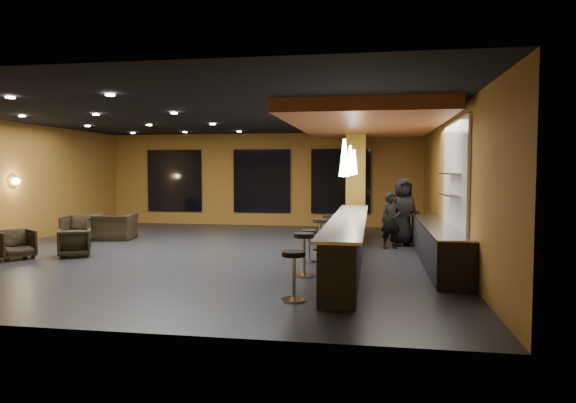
% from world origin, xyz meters
% --- Properties ---
extents(floor, '(12.00, 13.00, 0.10)m').
position_xyz_m(floor, '(0.00, 0.00, -0.05)').
color(floor, black).
rests_on(floor, ground).
extents(ceiling, '(12.00, 13.00, 0.10)m').
position_xyz_m(ceiling, '(0.00, 0.00, 3.55)').
color(ceiling, black).
extents(wall_back, '(12.00, 0.10, 3.50)m').
position_xyz_m(wall_back, '(0.00, 6.55, 1.75)').
color(wall_back, brown).
rests_on(wall_back, floor).
extents(wall_front, '(12.00, 0.10, 3.50)m').
position_xyz_m(wall_front, '(0.00, -6.55, 1.75)').
color(wall_front, brown).
rests_on(wall_front, floor).
extents(wall_right, '(0.10, 13.00, 3.50)m').
position_xyz_m(wall_right, '(6.05, 0.00, 1.75)').
color(wall_right, brown).
rests_on(wall_right, floor).
extents(wood_soffit, '(3.60, 8.00, 0.28)m').
position_xyz_m(wood_soffit, '(4.00, 1.00, 3.36)').
color(wood_soffit, brown).
rests_on(wood_soffit, ceiling).
extents(window_left, '(2.20, 0.06, 2.40)m').
position_xyz_m(window_left, '(-3.50, 6.44, 1.70)').
color(window_left, black).
rests_on(window_left, wall_back).
extents(window_center, '(2.20, 0.06, 2.40)m').
position_xyz_m(window_center, '(0.00, 6.44, 1.70)').
color(window_center, black).
rests_on(window_center, wall_back).
extents(window_right, '(2.20, 0.06, 2.40)m').
position_xyz_m(window_right, '(3.00, 6.44, 1.70)').
color(window_right, black).
rests_on(window_right, wall_back).
extents(tile_backsplash, '(0.06, 3.20, 2.40)m').
position_xyz_m(tile_backsplash, '(5.96, -1.00, 2.00)').
color(tile_backsplash, white).
rests_on(tile_backsplash, wall_right).
extents(bar_counter, '(0.60, 8.00, 1.00)m').
position_xyz_m(bar_counter, '(3.65, -1.00, 0.50)').
color(bar_counter, black).
rests_on(bar_counter, floor).
extents(bar_top, '(0.78, 8.10, 0.05)m').
position_xyz_m(bar_top, '(3.65, -1.00, 1.02)').
color(bar_top, white).
rests_on(bar_top, bar_counter).
extents(prep_counter, '(0.70, 6.00, 0.86)m').
position_xyz_m(prep_counter, '(5.65, -0.50, 0.43)').
color(prep_counter, black).
rests_on(prep_counter, floor).
extents(prep_top, '(0.72, 6.00, 0.03)m').
position_xyz_m(prep_top, '(5.65, -0.50, 0.89)').
color(prep_top, silver).
rests_on(prep_top, prep_counter).
extents(wall_shelf_lower, '(0.30, 1.50, 0.03)m').
position_xyz_m(wall_shelf_lower, '(5.82, -1.20, 1.60)').
color(wall_shelf_lower, silver).
rests_on(wall_shelf_lower, wall_right).
extents(wall_shelf_upper, '(0.30, 1.50, 0.03)m').
position_xyz_m(wall_shelf_upper, '(5.82, -1.20, 2.05)').
color(wall_shelf_upper, silver).
rests_on(wall_shelf_upper, wall_right).
extents(column, '(0.60, 0.60, 3.50)m').
position_xyz_m(column, '(3.65, 3.60, 1.75)').
color(column, olive).
rests_on(column, floor).
extents(wall_sconce, '(0.22, 0.22, 0.22)m').
position_xyz_m(wall_sconce, '(-5.88, 0.50, 1.80)').
color(wall_sconce, '#FFE5B2').
rests_on(wall_sconce, wall_left).
extents(pendant_0, '(0.20, 0.20, 0.70)m').
position_xyz_m(pendant_0, '(3.65, -3.00, 2.35)').
color(pendant_0, white).
rests_on(pendant_0, wood_soffit).
extents(pendant_1, '(0.20, 0.20, 0.70)m').
position_xyz_m(pendant_1, '(3.65, -0.50, 2.35)').
color(pendant_1, white).
rests_on(pendant_1, wood_soffit).
extents(pendant_2, '(0.20, 0.20, 0.70)m').
position_xyz_m(pendant_2, '(3.65, 2.00, 2.35)').
color(pendant_2, white).
rests_on(pendant_2, wood_soffit).
extents(staff_a, '(0.64, 0.52, 1.53)m').
position_xyz_m(staff_a, '(4.67, 1.33, 0.76)').
color(staff_a, black).
rests_on(staff_a, floor).
extents(staff_b, '(0.85, 0.69, 1.64)m').
position_xyz_m(staff_b, '(5.12, 2.23, 0.82)').
color(staff_b, black).
rests_on(staff_b, floor).
extents(staff_c, '(1.08, 0.91, 1.89)m').
position_xyz_m(staff_c, '(5.02, 1.96, 0.95)').
color(staff_c, black).
rests_on(staff_c, floor).
extents(armchair_a, '(1.06, 1.05, 0.70)m').
position_xyz_m(armchair_a, '(-4.21, -1.76, 0.35)').
color(armchair_a, black).
rests_on(armchair_a, floor).
extents(armchair_b, '(0.99, 1.00, 0.68)m').
position_xyz_m(armchair_b, '(-3.03, -1.21, 0.34)').
color(armchair_b, black).
rests_on(armchair_b, floor).
extents(armchair_c, '(0.94, 0.96, 0.77)m').
position_xyz_m(armchair_c, '(-4.43, 1.26, 0.39)').
color(armchair_c, black).
rests_on(armchair_c, floor).
extents(armchair_d, '(1.34, 1.21, 0.78)m').
position_xyz_m(armchair_d, '(-3.60, 1.79, 0.39)').
color(armchair_d, black).
rests_on(armchair_d, floor).
extents(bar_stool_0, '(0.41, 0.41, 0.81)m').
position_xyz_m(bar_stool_0, '(2.93, -4.53, 0.52)').
color(bar_stool_0, silver).
rests_on(bar_stool_0, floor).
extents(bar_stool_1, '(0.44, 0.44, 0.86)m').
position_xyz_m(bar_stool_1, '(2.83, -2.58, 0.55)').
color(bar_stool_1, silver).
rests_on(bar_stool_1, floor).
extents(bar_stool_2, '(0.38, 0.38, 0.76)m').
position_xyz_m(bar_stool_2, '(2.75, -1.11, 0.48)').
color(bar_stool_2, silver).
rests_on(bar_stool_2, floor).
extents(bar_stool_3, '(0.42, 0.42, 0.84)m').
position_xyz_m(bar_stool_3, '(2.84, 0.59, 0.54)').
color(bar_stool_3, silver).
rests_on(bar_stool_3, floor).
extents(bar_stool_4, '(0.39, 0.39, 0.77)m').
position_xyz_m(bar_stool_4, '(2.90, 2.54, 0.49)').
color(bar_stool_4, silver).
rests_on(bar_stool_4, floor).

